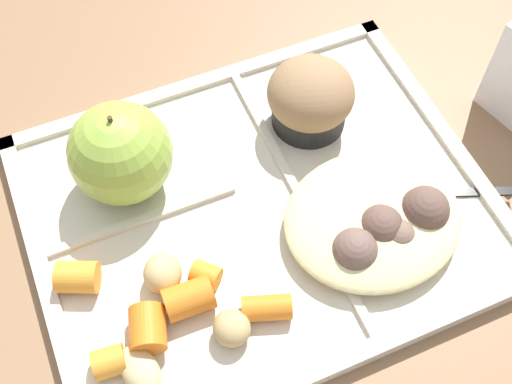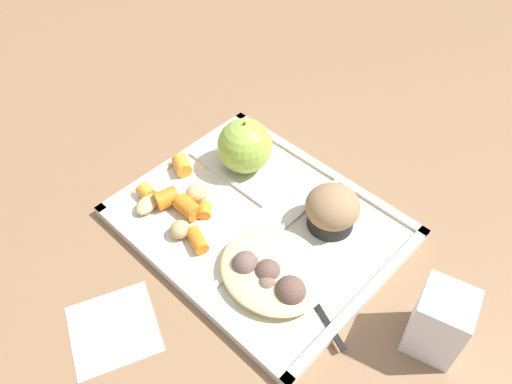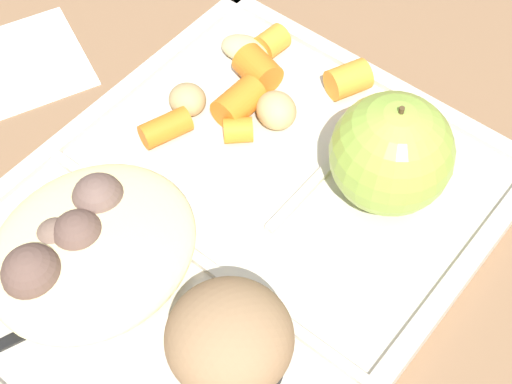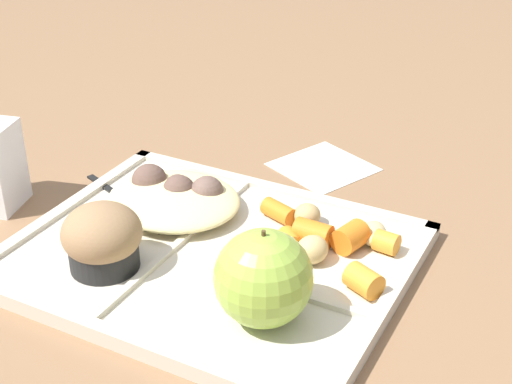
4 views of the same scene
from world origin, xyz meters
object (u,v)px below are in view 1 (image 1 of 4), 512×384
at_px(lunch_tray, 259,209).
at_px(plastic_fork, 406,194).
at_px(bran_muffin, 310,98).
at_px(green_apple, 120,153).

distance_m(lunch_tray, plastic_fork, 0.12).
bearing_deg(bran_muffin, green_apple, 180.00).
bearing_deg(green_apple, bran_muffin, -0.00).
relative_size(green_apple, bran_muffin, 1.17).
relative_size(lunch_tray, green_apple, 4.22).
xyz_separation_m(green_apple, bran_muffin, (0.17, -0.00, -0.01)).
xyz_separation_m(bran_muffin, plastic_fork, (0.04, -0.10, -0.03)).
bearing_deg(bran_muffin, lunch_tray, -139.06).
distance_m(green_apple, bran_muffin, 0.17).
bearing_deg(plastic_fork, green_apple, 153.73).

